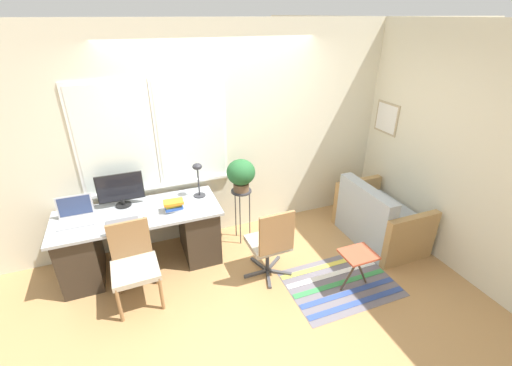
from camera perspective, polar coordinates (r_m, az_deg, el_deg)
The scene contains 17 objects.
ground_plane at distance 4.31m, azimuth -2.64°, elevation -12.93°, with size 14.00×14.00×0.00m, color tan.
wall_back_with_window at distance 4.33m, azimuth -6.96°, elevation 7.65°, with size 9.00×0.12×2.70m.
wall_right_with_picture at distance 4.82m, azimuth 24.53°, elevation 7.40°, with size 0.08×9.00×2.70m.
desk at distance 4.24m, azimuth -18.44°, elevation -8.64°, with size 1.81×0.73×0.73m.
laptop at distance 4.14m, azimuth -27.81°, elevation -4.88°, with size 0.36×0.27×0.26m.
monitor at distance 4.16m, azimuth -21.64°, elevation -1.01°, with size 0.50×0.17×0.40m.
keyboard at distance 3.92m, azimuth -21.41°, elevation -6.06°, with size 0.33×0.12×0.02m.
mouse at distance 3.89m, azimuth -18.16°, elevation -5.66°, with size 0.03×0.06×0.03m.
desk_lamp at distance 4.10m, azimuth -9.67°, elevation 1.60°, with size 0.14×0.14×0.43m.
book_stack at distance 3.95m, azimuth -13.59°, elevation -3.66°, with size 0.22×0.17×0.13m.
desk_chair_wooden at distance 3.78m, azimuth -19.67°, elevation -12.41°, with size 0.47×0.48×0.86m.
office_chair_swivel at distance 3.83m, azimuth 2.45°, elevation -9.91°, with size 0.54×0.56×0.91m.
couch_loveseat at distance 4.80m, azimuth 19.67°, elevation -5.85°, with size 0.72×1.14×0.81m.
plant_stand at distance 4.35m, azimuth -2.44°, elevation -2.38°, with size 0.26×0.26×0.73m.
potted_plant at distance 4.20m, azimuth -2.53°, elevation 1.59°, with size 0.35×0.35×0.41m.
floor_rug_striped at distance 4.12m, azimuth 13.86°, elevation -15.92°, with size 1.20×0.86×0.01m.
folding_stool at distance 3.88m, azimuth 16.65°, elevation -11.77°, with size 0.35×0.30×0.46m.
Camera 1 is at (-1.02, -3.17, 2.73)m, focal length 24.00 mm.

